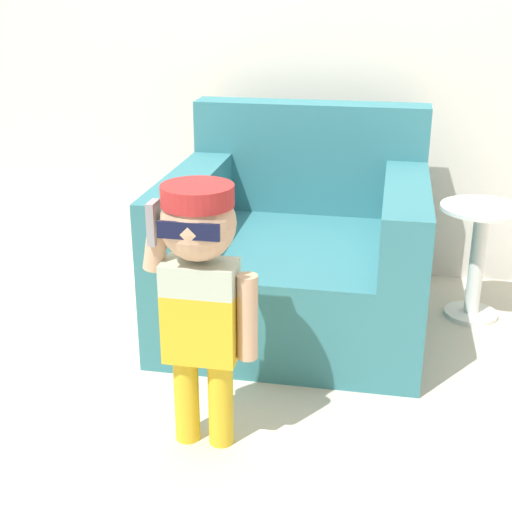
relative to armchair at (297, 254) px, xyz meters
The scene contains 5 objects.
ground_plane 0.40m from the armchair, 146.07° to the right, with size 10.00×10.00×0.00m, color beige.
wall_back 1.21m from the armchair, 107.24° to the left, with size 10.00×0.05×2.60m.
armchair is the anchor object (origin of this frame).
person_child 1.02m from the armchair, 100.06° to the right, with size 0.36×0.27×0.88m.
side_table 0.81m from the armchair, 13.31° to the left, with size 0.37×0.37×0.53m.
Camera 1 is at (0.58, -2.77, 1.44)m, focal length 50.00 mm.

